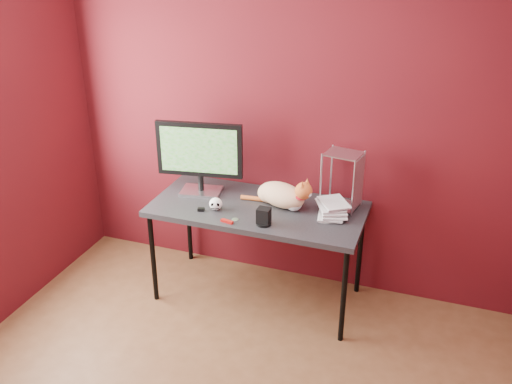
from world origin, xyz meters
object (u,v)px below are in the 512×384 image
(desk, at_px, (258,213))
(book_stack, at_px, (325,137))
(cat, at_px, (282,195))
(monitor, at_px, (200,155))
(speaker, at_px, (264,217))
(skull_mug, at_px, (216,204))

(desk, distance_m, book_stack, 0.76)
(cat, bearing_deg, book_stack, 11.64)
(desk, relative_size, monitor, 2.40)
(cat, xyz_separation_m, book_stack, (0.29, -0.04, 0.48))
(book_stack, bearing_deg, cat, 172.13)
(speaker, relative_size, book_stack, 0.10)
(speaker, height_order, book_stack, book_stack)
(book_stack, bearing_deg, skull_mug, -166.75)
(monitor, bearing_deg, desk, -18.79)
(cat, height_order, speaker, cat)
(monitor, distance_m, speaker, 0.71)
(desk, height_order, skull_mug, skull_mug)
(book_stack, bearing_deg, monitor, 176.65)
(monitor, relative_size, cat, 1.15)
(desk, xyz_separation_m, book_stack, (0.45, 0.02, 0.62))
(desk, height_order, cat, cat)
(monitor, height_order, book_stack, book_stack)
(speaker, bearing_deg, book_stack, 38.93)
(skull_mug, distance_m, speaker, 0.39)
(desk, distance_m, monitor, 0.59)
(desk, xyz_separation_m, cat, (0.16, 0.06, 0.14))
(monitor, xyz_separation_m, skull_mug, (0.21, -0.22, -0.26))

